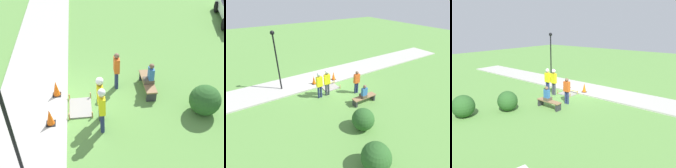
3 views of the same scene
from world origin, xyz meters
The scene contains 13 objects.
ground_plane centered at (0.00, 0.00, 0.00)m, with size 60.00×60.00×0.00m, color #5B8E42.
sidewalk centered at (0.00, -1.41, 0.05)m, with size 28.00×2.82×0.10m.
wet_concrete_patch centered at (0.31, 0.51, 0.04)m, with size 1.21×0.91×0.28m.
traffic_cone_near_patch centered at (-0.52, -0.43, 0.44)m, with size 0.34×0.34×0.68m.
traffic_cone_far_patch centered at (1.14, -0.58, 0.43)m, with size 0.34×0.34×0.66m.
park_bench centered at (-0.55, 3.37, 0.33)m, with size 1.66×0.44×0.48m.
person_seated_on_bench centered at (-0.45, 3.42, 0.83)m, with size 0.36×0.44×0.89m.
worker_supervisor centered at (0.98, 1.25, 1.15)m, with size 0.40×0.27×1.90m.
worker_assistant centered at (1.57, 1.27, 1.13)m, with size 0.40×0.27×1.87m.
bystander_in_orange_shirt centered at (-0.89, 2.09, 0.95)m, with size 0.40×0.22×1.68m.
lamppost_near centered at (3.49, -1.18, 2.81)m, with size 0.28×0.28×4.18m.
shrub_rounded_near centered at (2.15, 7.31, 0.62)m, with size 1.24×1.24×1.24m.
shrub_rounded_mid centered at (1.06, 5.20, 0.59)m, with size 1.18×1.18×1.18m.
Camera 2 is at (5.97, 10.52, 6.44)m, focal length 28.00 mm.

